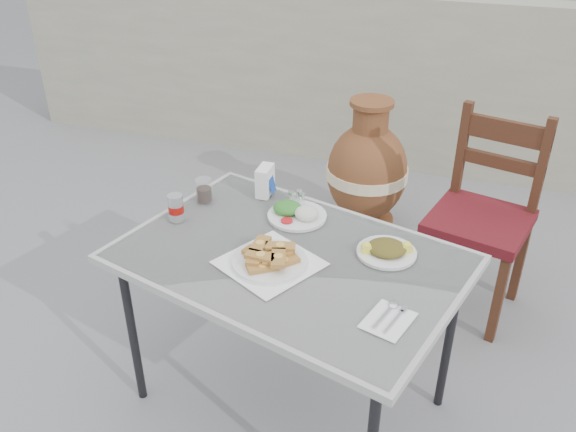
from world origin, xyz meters
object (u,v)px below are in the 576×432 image
(condiment_caddy, at_px, (298,201))
(terracotta_urn, at_px, (367,173))
(cafe_table, at_px, (290,266))
(pide_plate, at_px, (269,257))
(salad_chopped_plate, at_px, (387,250))
(salad_rice_plate, at_px, (296,213))
(napkin_holder, at_px, (265,181))
(soda_can, at_px, (176,208))
(cola_glass, at_px, (204,192))
(chair, at_px, (483,215))

(condiment_caddy, xyz_separation_m, terracotta_urn, (0.09, 1.08, -0.38))
(cafe_table, height_order, pide_plate, pide_plate)
(salad_chopped_plate, bearing_deg, salad_rice_plate, 159.37)
(cafe_table, xyz_separation_m, pide_plate, (-0.05, -0.07, 0.08))
(napkin_holder, bearing_deg, soda_can, -131.13)
(pide_plate, bearing_deg, salad_chopped_plate, 26.32)
(condiment_caddy, bearing_deg, salad_rice_plate, -75.70)
(cola_glass, height_order, terracotta_urn, cola_glass)
(cola_glass, bearing_deg, chair, 29.99)
(pide_plate, relative_size, chair, 0.42)
(salad_rice_plate, xyz_separation_m, chair, (0.72, 0.66, -0.25))
(cafe_table, bearing_deg, cola_glass, 149.68)
(salad_chopped_plate, xyz_separation_m, soda_can, (-0.83, -0.02, 0.04))
(cola_glass, xyz_separation_m, chair, (1.13, 0.65, -0.27))
(salad_chopped_plate, distance_m, napkin_holder, 0.64)
(salad_chopped_plate, bearing_deg, chair, 67.46)
(salad_chopped_plate, bearing_deg, soda_can, -178.66)
(cola_glass, xyz_separation_m, napkin_holder, (0.22, 0.13, 0.02))
(cola_glass, distance_m, condiment_caddy, 0.39)
(cafe_table, relative_size, chair, 1.40)
(cola_glass, relative_size, napkin_holder, 0.78)
(napkin_holder, distance_m, chair, 1.08)
(salad_rice_plate, distance_m, chair, 1.01)
(pide_plate, relative_size, napkin_holder, 3.25)
(salad_chopped_plate, height_order, soda_can, soda_can)
(soda_can, bearing_deg, salad_rice_plate, 20.46)
(salad_rice_plate, height_order, salad_chopped_plate, salad_rice_plate)
(pide_plate, height_order, chair, chair)
(cola_glass, relative_size, terracotta_urn, 0.12)
(salad_rice_plate, xyz_separation_m, condiment_caddy, (-0.02, 0.09, 0.00))
(napkin_holder, height_order, chair, chair)
(salad_chopped_plate, distance_m, cola_glass, 0.81)
(pide_plate, distance_m, condiment_caddy, 0.43)
(pide_plate, distance_m, napkin_holder, 0.51)
(napkin_holder, distance_m, condiment_caddy, 0.17)
(pide_plate, xyz_separation_m, cola_glass, (-0.41, 0.34, 0.02))
(salad_chopped_plate, xyz_separation_m, chair, (0.33, 0.80, -0.24))
(soda_can, xyz_separation_m, chair, (1.16, 0.82, -0.28))
(cola_glass, distance_m, chair, 1.33)
(cafe_table, bearing_deg, soda_can, 169.24)
(cola_glass, xyz_separation_m, terracotta_urn, (0.47, 1.16, -0.40))
(salad_rice_plate, bearing_deg, salad_chopped_plate, -20.63)
(salad_rice_plate, relative_size, cola_glass, 2.40)
(chair, bearing_deg, soda_can, -130.08)
(salad_rice_plate, bearing_deg, napkin_holder, 142.25)
(salad_chopped_plate, relative_size, terracotta_urn, 0.26)
(cafe_table, distance_m, terracotta_urn, 1.46)
(salad_chopped_plate, height_order, chair, chair)
(pide_plate, bearing_deg, soda_can, 159.33)
(soda_can, xyz_separation_m, terracotta_urn, (0.51, 1.34, -0.41))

